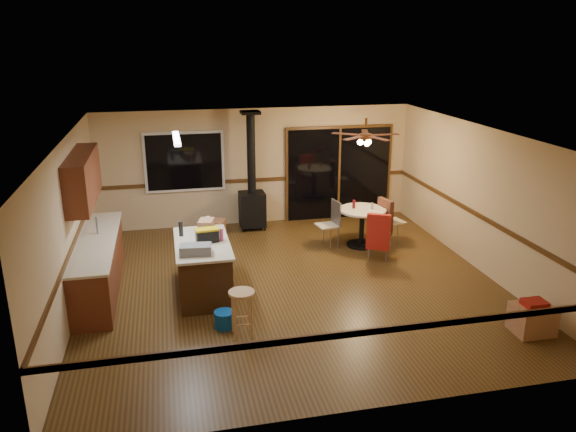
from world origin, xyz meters
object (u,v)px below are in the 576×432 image
object	(u,v)px
chair_left	(332,218)
toolbox_black	(207,236)
toolbox_grey	(196,249)
chair_right	(386,216)
wood_stove	(252,197)
box_under_window	(213,229)
box_corner_b	(531,325)
kitchen_island	(203,268)
dining_table	(362,221)
chair_near	(378,232)
bar_stool	(242,313)
blue_bucket	(224,319)
box_corner_a	(532,319)

from	to	relation	value
chair_left	toolbox_black	bearing A→B (deg)	-148.02
toolbox_grey	chair_right	distance (m)	4.47
toolbox_black	wood_stove	bearing A→B (deg)	68.27
box_under_window	box_corner_b	bearing A→B (deg)	-51.12
toolbox_grey	chair_right	size ratio (longest dim) A/B	0.69
wood_stove	chair_left	world-z (taller)	wood_stove
kitchen_island	chair_left	distance (m)	3.17
chair_left	box_under_window	xyz separation A→B (m)	(-2.33, 1.01, -0.39)
wood_stove	box_under_window	size ratio (longest dim) A/B	5.17
dining_table	box_under_window	bearing A→B (deg)	158.86
kitchen_island	box_corner_b	world-z (taller)	kitchen_island
chair_near	chair_right	world-z (taller)	same
dining_table	bar_stool	bearing A→B (deg)	-133.35
blue_bucket	kitchen_island	bearing A→B (deg)	99.17
toolbox_grey	dining_table	size ratio (longest dim) A/B	0.51
toolbox_black	bar_stool	size ratio (longest dim) A/B	0.52
bar_stool	toolbox_black	bearing A→B (deg)	102.61
blue_bucket	box_under_window	world-z (taller)	box_under_window
dining_table	box_under_window	xyz separation A→B (m)	(-2.92, 1.13, -0.34)
wood_stove	toolbox_black	xyz separation A→B (m)	(-1.21, -3.04, 0.27)
chair_left	box_under_window	distance (m)	2.57
blue_bucket	box_under_window	distance (m)	3.90
chair_right	kitchen_island	bearing A→B (deg)	-158.06
chair_near	box_corner_b	world-z (taller)	chair_near
toolbox_grey	chair_left	bearing A→B (deg)	37.05
kitchen_island	chair_near	distance (m)	3.39
toolbox_black	dining_table	size ratio (longest dim) A/B	0.37
kitchen_island	box_corner_b	bearing A→B (deg)	-28.30
box_under_window	box_corner_b	size ratio (longest dim) A/B	1.28
chair_left	chair_near	xyz separation A→B (m)	(0.61, -0.98, 0.01)
blue_bucket	box_corner_b	world-z (taller)	box_corner_b
toolbox_grey	blue_bucket	distance (m)	1.17
wood_stove	chair_right	distance (m)	2.95
toolbox_black	chair_left	xyz separation A→B (m)	(2.62, 1.64, -0.41)
toolbox_grey	dining_table	xyz separation A→B (m)	(3.44, 2.03, -0.44)
blue_bucket	chair_left	distance (m)	3.85
box_under_window	box_corner_a	bearing A→B (deg)	-50.37
blue_bucket	box_corner_b	xyz separation A→B (m)	(4.27, -1.17, 0.03)
toolbox_black	box_corner_a	bearing A→B (deg)	-27.96
toolbox_black	chair_right	bearing A→B (deg)	22.25
chair_left	box_corner_b	bearing A→B (deg)	-66.52
toolbox_black	toolbox_grey	bearing A→B (deg)	-113.43
toolbox_black	box_corner_b	distance (m)	5.08
bar_stool	chair_right	xyz separation A→B (m)	(3.40, 3.06, 0.26)
kitchen_island	bar_stool	size ratio (longest dim) A/B	2.46
kitchen_island	chair_left	bearing A→B (deg)	31.32
wood_stove	blue_bucket	world-z (taller)	wood_stove
box_corner_a	bar_stool	bearing A→B (deg)	168.55
toolbox_black	box_corner_b	world-z (taller)	toolbox_black
bar_stool	dining_table	distance (m)	4.19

